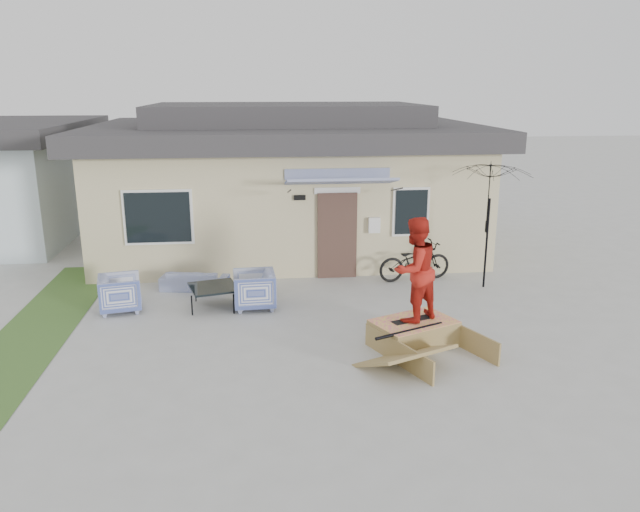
{
  "coord_description": "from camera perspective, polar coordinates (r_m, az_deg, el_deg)",
  "views": [
    {
      "loc": [
        -0.94,
        -9.88,
        4.57
      ],
      "look_at": [
        0.3,
        1.8,
        1.3
      ],
      "focal_mm": 34.6,
      "sensor_mm": 36.0,
      "label": 1
    }
  ],
  "objects": [
    {
      "name": "coffee_table",
      "position": [
        13.27,
        -9.77,
        -3.74
      ],
      "size": [
        1.16,
        1.16,
        0.47
      ],
      "primitive_type": "cube",
      "rotation": [
        0.0,
        0.0,
        0.26
      ],
      "color": "black",
      "rests_on": "ground"
    },
    {
      "name": "skate_ramp",
      "position": [
        11.34,
        8.64,
        -7.1
      ],
      "size": [
        2.05,
        2.3,
        0.47
      ],
      "primitive_type": null,
      "rotation": [
        0.0,
        0.0,
        0.41
      ],
      "color": "olive",
      "rests_on": "ground"
    },
    {
      "name": "armchair_right",
      "position": [
        13.08,
        -6.13,
        -2.94
      ],
      "size": [
        0.84,
        0.89,
        0.88
      ],
      "primitive_type": "imported",
      "rotation": [
        0.0,
        0.0,
        -1.52
      ],
      "color": "#384A99",
      "rests_on": "ground"
    },
    {
      "name": "skater",
      "position": [
        10.97,
        8.75,
        -1.09
      ],
      "size": [
        1.16,
        1.09,
        1.88
      ],
      "primitive_type": "imported",
      "rotation": [
        0.0,
        0.0,
        3.71
      ],
      "color": "#B21F15",
      "rests_on": "skateboard"
    },
    {
      "name": "house",
      "position": [
        18.09,
        -3.04,
        7.18
      ],
      "size": [
        10.8,
        8.49,
        4.1
      ],
      "color": "#C8BA89",
      "rests_on": "ground"
    },
    {
      "name": "loveseat",
      "position": [
        14.5,
        -11.52,
        -1.89
      ],
      "size": [
        1.59,
        0.72,
        0.6
      ],
      "primitive_type": "imported",
      "rotation": [
        0.0,
        0.0,
        2.96
      ],
      "color": "#384A99",
      "rests_on": "ground"
    },
    {
      "name": "ground",
      "position": [
        10.93,
        -0.58,
        -9.17
      ],
      "size": [
        90.0,
        90.0,
        0.0
      ],
      "primitive_type": "plane",
      "color": "#ACADA9",
      "rests_on": "ground"
    },
    {
      "name": "patio_umbrella",
      "position": [
        14.52,
        15.34,
        3.8
      ],
      "size": [
        2.29,
        2.21,
        2.2
      ],
      "color": "black",
      "rests_on": "ground"
    },
    {
      "name": "grass_strip",
      "position": [
        13.42,
        -24.28,
        -5.78
      ],
      "size": [
        1.4,
        8.0,
        0.01
      ],
      "primitive_type": "cube",
      "color": "#3A6028",
      "rests_on": "ground"
    },
    {
      "name": "armchair_left",
      "position": [
        13.5,
        -18.0,
        -3.13
      ],
      "size": [
        0.92,
        0.96,
        0.84
      ],
      "primitive_type": "imported",
      "rotation": [
        0.0,
        0.0,
        1.78
      ],
      "color": "#384A99",
      "rests_on": "ground"
    },
    {
      "name": "skateboard",
      "position": [
        11.28,
        8.55,
        -5.8
      ],
      "size": [
        0.82,
        0.47,
        0.05
      ],
      "primitive_type": "cube",
      "rotation": [
        0.0,
        0.0,
        0.37
      ],
      "color": "black",
      "rests_on": "skate_ramp"
    },
    {
      "name": "bicycle",
      "position": [
        14.97,
        8.75,
        -0.09
      ],
      "size": [
        1.89,
        0.93,
        1.16
      ],
      "primitive_type": "imported",
      "rotation": [
        0.0,
        0.0,
        1.74
      ],
      "color": "black",
      "rests_on": "ground"
    }
  ]
}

